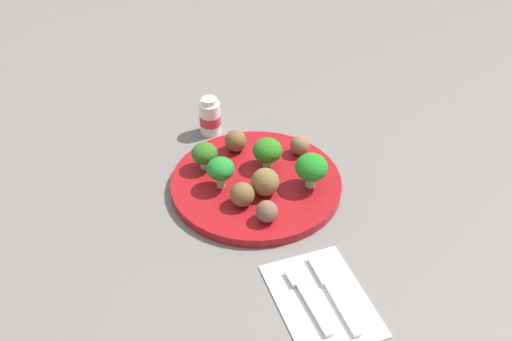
# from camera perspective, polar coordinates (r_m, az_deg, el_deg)

# --- Properties ---
(ground_plane) EXTENTS (4.00, 4.00, 0.00)m
(ground_plane) POSITION_cam_1_polar(r_m,az_deg,el_deg) (1.01, 0.00, -1.59)
(ground_plane) COLOR slate
(plate) EXTENTS (0.28, 0.28, 0.02)m
(plate) POSITION_cam_1_polar(r_m,az_deg,el_deg) (1.01, 0.00, -1.25)
(plate) COLOR maroon
(plate) RESTS_ON ground_plane
(broccoli_floret_center) EXTENTS (0.05, 0.05, 0.05)m
(broccoli_floret_center) POSITION_cam_1_polar(r_m,az_deg,el_deg) (1.01, 1.07, 1.85)
(broccoli_floret_center) COLOR #8EBD70
(broccoli_floret_center) RESTS_ON plate
(broccoli_floret_mid_right) EXTENTS (0.05, 0.05, 0.06)m
(broccoli_floret_mid_right) POSITION_cam_1_polar(r_m,az_deg,el_deg) (0.97, 5.16, 0.26)
(broccoli_floret_mid_right) COLOR #A0CB81
(broccoli_floret_mid_right) RESTS_ON plate
(broccoli_floret_back_left) EXTENTS (0.04, 0.04, 0.05)m
(broccoli_floret_back_left) POSITION_cam_1_polar(r_m,az_deg,el_deg) (1.02, -4.80, 1.53)
(broccoli_floret_back_left) COLOR #96C77B
(broccoli_floret_back_left) RESTS_ON plate
(broccoli_floret_near_rim) EXTENTS (0.04, 0.04, 0.05)m
(broccoli_floret_near_rim) POSITION_cam_1_polar(r_m,az_deg,el_deg) (0.97, -3.26, -0.03)
(broccoli_floret_near_rim) COLOR #98C474
(broccoli_floret_near_rim) RESTS_ON plate
(meatball_mid_left) EXTENTS (0.04, 0.04, 0.04)m
(meatball_mid_left) POSITION_cam_1_polar(r_m,az_deg,el_deg) (0.96, 0.86, -1.06)
(meatball_mid_left) COLOR brown
(meatball_mid_left) RESTS_ON plate
(meatball_back_right) EXTENTS (0.04, 0.04, 0.04)m
(meatball_back_right) POSITION_cam_1_polar(r_m,az_deg,el_deg) (1.06, -1.91, 2.76)
(meatball_back_right) COLOR brown
(meatball_back_right) RESTS_ON plate
(meatball_front_left) EXTENTS (0.03, 0.03, 0.03)m
(meatball_front_left) POSITION_cam_1_polar(r_m,az_deg,el_deg) (1.05, 4.08, 2.35)
(meatball_front_left) COLOR brown
(meatball_front_left) RESTS_ON plate
(meatball_back_left) EXTENTS (0.03, 0.03, 0.03)m
(meatball_back_left) POSITION_cam_1_polar(r_m,az_deg,el_deg) (0.92, 1.01, -3.82)
(meatball_back_left) COLOR brown
(meatball_back_left) RESTS_ON plate
(meatball_front_right) EXTENTS (0.04, 0.04, 0.04)m
(meatball_front_right) POSITION_cam_1_polar(r_m,az_deg,el_deg) (0.95, -1.29, -2.24)
(meatball_front_right) COLOR brown
(meatball_front_right) RESTS_ON plate
(napkin) EXTENTS (0.18, 0.13, 0.01)m
(napkin) POSITION_cam_1_polar(r_m,az_deg,el_deg) (0.85, 6.12, -11.81)
(napkin) COLOR white
(napkin) RESTS_ON ground_plane
(fork) EXTENTS (0.12, 0.03, 0.01)m
(fork) POSITION_cam_1_polar(r_m,az_deg,el_deg) (0.84, 4.77, -11.55)
(fork) COLOR silver
(fork) RESTS_ON napkin
(knife) EXTENTS (0.15, 0.03, 0.01)m
(knife) POSITION_cam_1_polar(r_m,az_deg,el_deg) (0.85, 7.06, -10.91)
(knife) COLOR white
(knife) RESTS_ON napkin
(yogurt_bottle) EXTENTS (0.04, 0.04, 0.07)m
(yogurt_bottle) POSITION_cam_1_polar(r_m,az_deg,el_deg) (1.13, -4.29, 4.95)
(yogurt_bottle) COLOR white
(yogurt_bottle) RESTS_ON ground_plane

